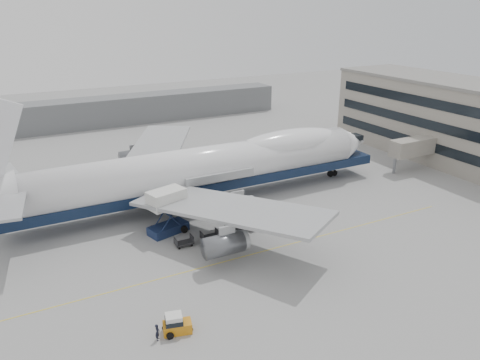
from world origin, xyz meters
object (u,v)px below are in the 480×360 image
catering_truck (167,209)px  baggage_tug (176,324)px  airliner (208,167)px  ground_worker (157,332)px

catering_truck → baggage_tug: catering_truck is taller
airliner → catering_truck: airliner is taller
airliner → catering_truck: size_ratio=10.87×
catering_truck → ground_worker: size_ratio=3.67×
catering_truck → ground_worker: bearing=-127.4°
baggage_tug → catering_truck: bearing=86.3°
airliner → baggage_tug: size_ratio=22.84×
baggage_tug → ground_worker: bearing=-159.3°
airliner → catering_truck: bearing=-141.5°
airliner → ground_worker: airliner is taller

